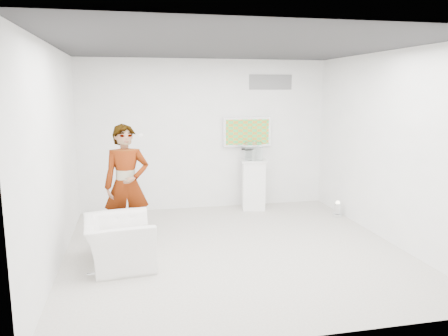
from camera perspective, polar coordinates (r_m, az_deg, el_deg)
The scene contains 10 objects.
room at distance 6.40m, azimuth 1.36°, elevation 2.13°, with size 5.01×5.01×3.00m.
tv at distance 8.96m, azimuth 3.02°, elevation 4.74°, with size 1.00×0.08×0.60m, color silver.
logo_decal at distance 9.10m, azimuth 6.11°, elevation 11.09°, with size 0.90×0.02×0.30m, color slate.
person at distance 6.90m, azimuth -12.60°, elevation -2.23°, with size 0.69×0.45×1.89m, color white.
armchair at distance 6.24m, azimuth -13.54°, elevation -9.39°, with size 1.03×0.90×0.67m, color white.
pedestal at distance 8.87m, azimuth 3.85°, elevation -2.15°, with size 0.49×0.49×1.01m, color white.
floor_uplight at distance 8.65m, azimuth 14.61°, elevation -5.23°, with size 0.19×0.19×0.30m, color white.
vitrine at distance 8.75m, azimuth 3.90°, elevation 2.21°, with size 0.35×0.35×0.35m, color white.
console at distance 8.76m, azimuth 3.90°, elevation 1.74°, with size 0.05×0.15×0.21m, color white.
wii_remote at distance 6.95m, azimuth -10.85°, elevation 4.23°, with size 0.03×0.13×0.03m, color white.
Camera 1 is at (-1.48, -6.16, 2.39)m, focal length 35.00 mm.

